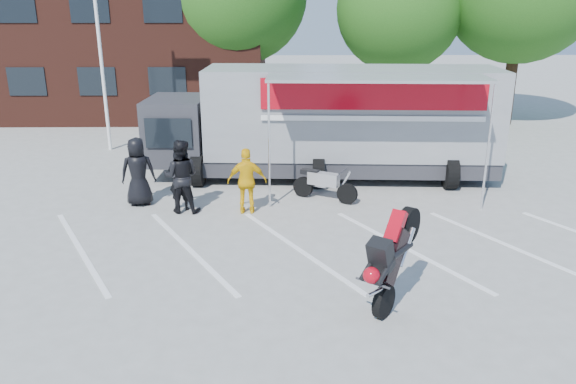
{
  "coord_description": "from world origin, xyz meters",
  "views": [
    {
      "loc": [
        -0.18,
        -10.38,
        5.16
      ],
      "look_at": [
        -0.01,
        1.09,
        1.3
      ],
      "focal_mm": 35.0,
      "sensor_mm": 36.0,
      "label": 1
    }
  ],
  "objects_px": {
    "stunt_bike_rider": "(399,302)",
    "spectator_hivis": "(247,181)",
    "tree_mid": "(399,9)",
    "spectator_leather_b": "(180,180)",
    "spectator_leather_a": "(138,172)",
    "transporter_truck": "(333,177)",
    "parked_motorcycle": "(325,200)",
    "spectator_leather_c": "(181,176)",
    "flagpole": "(103,7)"
  },
  "relations": [
    {
      "from": "stunt_bike_rider",
      "to": "spectator_hivis",
      "type": "relative_size",
      "value": 1.17
    },
    {
      "from": "tree_mid",
      "to": "spectator_leather_b",
      "type": "height_order",
      "value": "tree_mid"
    },
    {
      "from": "spectator_leather_a",
      "to": "spectator_leather_b",
      "type": "height_order",
      "value": "spectator_leather_a"
    },
    {
      "from": "tree_mid",
      "to": "transporter_truck",
      "type": "bearing_deg",
      "value": -112.29
    },
    {
      "from": "transporter_truck",
      "to": "parked_motorcycle",
      "type": "relative_size",
      "value": 5.5
    },
    {
      "from": "spectator_leather_c",
      "to": "stunt_bike_rider",
      "type": "bearing_deg",
      "value": 137.95
    },
    {
      "from": "parked_motorcycle",
      "to": "spectator_leather_a",
      "type": "distance_m",
      "value": 5.1
    },
    {
      "from": "spectator_leather_a",
      "to": "tree_mid",
      "type": "bearing_deg",
      "value": -139.46
    },
    {
      "from": "flagpole",
      "to": "transporter_truck",
      "type": "relative_size",
      "value": 0.76
    },
    {
      "from": "flagpole",
      "to": "spectator_leather_b",
      "type": "bearing_deg",
      "value": -61.81
    },
    {
      "from": "parked_motorcycle",
      "to": "spectator_leather_c",
      "type": "distance_m",
      "value": 3.98
    },
    {
      "from": "flagpole",
      "to": "transporter_truck",
      "type": "xyz_separation_m",
      "value": [
        7.72,
        -3.61,
        -5.05
      ]
    },
    {
      "from": "flagpole",
      "to": "stunt_bike_rider",
      "type": "relative_size",
      "value": 3.99
    },
    {
      "from": "tree_mid",
      "to": "stunt_bike_rider",
      "type": "relative_size",
      "value": 3.83
    },
    {
      "from": "parked_motorcycle",
      "to": "spectator_leather_c",
      "type": "bearing_deg",
      "value": 130.43
    },
    {
      "from": "flagpole",
      "to": "spectator_leather_b",
      "type": "relative_size",
      "value": 4.89
    },
    {
      "from": "flagpole",
      "to": "parked_motorcycle",
      "type": "bearing_deg",
      "value": -38.31
    },
    {
      "from": "tree_mid",
      "to": "parked_motorcycle",
      "type": "bearing_deg",
      "value": -110.17
    },
    {
      "from": "tree_mid",
      "to": "transporter_truck",
      "type": "relative_size",
      "value": 0.73
    },
    {
      "from": "stunt_bike_rider",
      "to": "spectator_leather_b",
      "type": "relative_size",
      "value": 1.23
    },
    {
      "from": "stunt_bike_rider",
      "to": "spectator_leather_a",
      "type": "height_order",
      "value": "spectator_leather_a"
    },
    {
      "from": "spectator_leather_a",
      "to": "spectator_leather_b",
      "type": "xyz_separation_m",
      "value": [
        1.17,
        -0.4,
        -0.11
      ]
    },
    {
      "from": "flagpole",
      "to": "spectator_hivis",
      "type": "xyz_separation_m",
      "value": [
        5.22,
        -6.7,
        -4.2
      ]
    },
    {
      "from": "tree_mid",
      "to": "parked_motorcycle",
      "type": "xyz_separation_m",
      "value": [
        -3.95,
        -10.76,
        -4.94
      ]
    },
    {
      "from": "transporter_truck",
      "to": "spectator_leather_b",
      "type": "xyz_separation_m",
      "value": [
        -4.27,
        -2.83,
        0.82
      ]
    },
    {
      "from": "spectator_hivis",
      "to": "spectator_leather_b",
      "type": "bearing_deg",
      "value": -9.82
    },
    {
      "from": "transporter_truck",
      "to": "parked_motorcycle",
      "type": "height_order",
      "value": "transporter_truck"
    },
    {
      "from": "spectator_leather_b",
      "to": "spectator_leather_c",
      "type": "xyz_separation_m",
      "value": [
        0.07,
        -0.16,
        0.14
      ]
    },
    {
      "from": "tree_mid",
      "to": "spectator_hivis",
      "type": "bearing_deg",
      "value": -117.25
    },
    {
      "from": "parked_motorcycle",
      "to": "spectator_hivis",
      "type": "bearing_deg",
      "value": 142.34
    },
    {
      "from": "flagpole",
      "to": "parked_motorcycle",
      "type": "distance_m",
      "value": 10.58
    },
    {
      "from": "spectator_leather_c",
      "to": "transporter_truck",
      "type": "bearing_deg",
      "value": -141.32
    },
    {
      "from": "stunt_bike_rider",
      "to": "spectator_leather_c",
      "type": "relative_size",
      "value": 1.05
    },
    {
      "from": "transporter_truck",
      "to": "spectator_leather_c",
      "type": "bearing_deg",
      "value": -141.74
    },
    {
      "from": "stunt_bike_rider",
      "to": "spectator_leather_c",
      "type": "height_order",
      "value": "spectator_leather_c"
    },
    {
      "from": "tree_mid",
      "to": "spectator_leather_a",
      "type": "height_order",
      "value": "tree_mid"
    },
    {
      "from": "spectator_leather_a",
      "to": "spectator_leather_b",
      "type": "distance_m",
      "value": 1.24
    },
    {
      "from": "spectator_leather_a",
      "to": "spectator_leather_c",
      "type": "distance_m",
      "value": 1.36
    },
    {
      "from": "spectator_leather_b",
      "to": "flagpole",
      "type": "bearing_deg",
      "value": -52.18
    },
    {
      "from": "tree_mid",
      "to": "spectator_leather_a",
      "type": "relative_size",
      "value": 4.16
    },
    {
      "from": "spectator_hivis",
      "to": "tree_mid",
      "type": "bearing_deg",
      "value": -118.53
    },
    {
      "from": "spectator_leather_b",
      "to": "spectator_hivis",
      "type": "relative_size",
      "value": 0.95
    },
    {
      "from": "tree_mid",
      "to": "spectator_leather_b",
      "type": "distance_m",
      "value": 14.44
    },
    {
      "from": "spectator_leather_a",
      "to": "flagpole",
      "type": "bearing_deg",
      "value": -79.67
    },
    {
      "from": "spectator_leather_b",
      "to": "transporter_truck",
      "type": "bearing_deg",
      "value": -136.85
    },
    {
      "from": "transporter_truck",
      "to": "spectator_hivis",
      "type": "xyz_separation_m",
      "value": [
        -2.5,
        -3.09,
        0.86
      ]
    },
    {
      "from": "stunt_bike_rider",
      "to": "spectator_hivis",
      "type": "xyz_separation_m",
      "value": [
        -3.01,
        4.65,
        0.86
      ]
    },
    {
      "from": "transporter_truck",
      "to": "flagpole",
      "type": "bearing_deg",
      "value": 157.73
    },
    {
      "from": "stunt_bike_rider",
      "to": "spectator_leather_c",
      "type": "distance_m",
      "value": 6.76
    },
    {
      "from": "flagpole",
      "to": "spectator_leather_c",
      "type": "distance_m",
      "value": 8.53
    }
  ]
}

